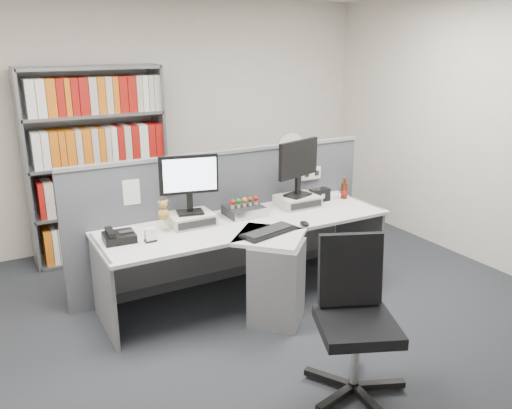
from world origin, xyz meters
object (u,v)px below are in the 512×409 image
mouse (305,224)px  desk_fan (290,150)px  shelving_unit (97,167)px  office_chair (354,313)px  monitor_left (189,179)px  monitor_right (298,163)px  filing_cabinet (289,206)px  desk_phone (118,237)px  desktop_pc (244,210)px  cola_bottle (344,191)px  keyboard (269,232)px  desk_calendar (150,236)px  desk (259,258)px  speaker (320,195)px

mouse → desk_fan: bearing=61.6°
shelving_unit → desk_fan: (2.10, -0.45, 0.05)m
mouse → office_chair: bearing=-108.5°
monitor_left → monitor_right: bearing=0.0°
filing_cabinet → office_chair: bearing=-114.3°
office_chair → monitor_right: bearing=68.8°
monitor_left → desk_phone: size_ratio=2.01×
desktop_pc → mouse: desktop_pc is taller
monitor_left → monitor_right: (1.10, 0.00, 0.02)m
cola_bottle → office_chair: bearing=-125.9°
shelving_unit → mouse: bearing=-57.1°
monitor_right → keyboard: (-0.62, -0.52, -0.40)m
monitor_right → desk_fan: size_ratio=1.03×
desk_calendar → cola_bottle: size_ratio=0.52×
desk → shelving_unit: bearing=116.0°
cola_bottle → shelving_unit: (-2.08, 1.48, 0.18)m
desktop_pc → shelving_unit: 1.76m
keyboard → cola_bottle: size_ratio=2.43×
monitor_right → keyboard: 0.91m
desk_phone → desktop_pc: bearing=4.8°
desk → monitor_left: size_ratio=5.11×
desktop_pc → office_chair: (-0.07, -1.67, -0.21)m
shelving_unit → filing_cabinet: bearing=-12.1°
monitor_left → filing_cabinet: 2.10m
speaker → cola_bottle: 0.27m
mouse → desk_fan: 1.75m
monitor_right → shelving_unit: size_ratio=0.27×
desk → desk_fan: 1.93m
office_chair → desk_phone: bearing=125.1°
keyboard → shelving_unit: shelving_unit is taller
mouse → desk_calendar: size_ratio=0.95×
monitor_left → monitor_right: size_ratio=0.95×
keyboard → mouse: size_ratio=4.96×
desktop_pc → cola_bottle: cola_bottle is taller
keyboard → mouse: bearing=2.5°
desk_fan → monitor_right: bearing=-119.0°
mouse → shelving_unit: (-1.28, 1.97, 0.24)m
monitor_left → keyboard: monitor_left is taller
keyboard → cola_bottle: (1.17, 0.50, 0.07)m
monitor_right → mouse: (-0.26, -0.51, -0.40)m
desktop_pc → speaker: bearing=1.5°
desk → keyboard: (0.01, -0.14, 0.28)m
cola_bottle → desk_fan: (0.02, 1.04, 0.23)m
desk_phone → desk_calendar: size_ratio=2.27×
desk_phone → cola_bottle: bearing=1.9°
mouse → speaker: 0.76m
monitor_left → desk_calendar: monitor_left is taller
mouse → keyboard: bearing=-177.5°
desk → desktop_pc: bearing=81.7°
desk → cola_bottle: size_ratio=12.06×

